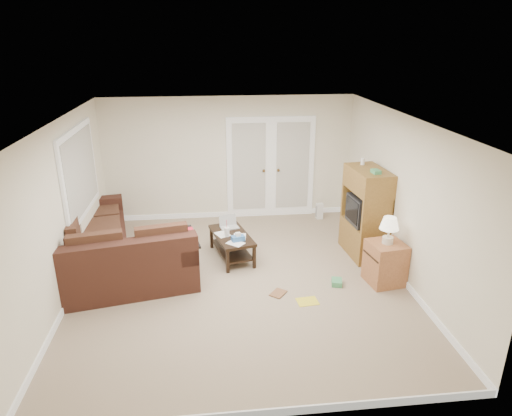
{
  "coord_description": "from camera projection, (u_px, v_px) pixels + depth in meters",
  "views": [
    {
      "loc": [
        -0.45,
        -6.24,
        3.58
      ],
      "look_at": [
        0.28,
        0.28,
        1.1
      ],
      "focal_mm": 32.0,
      "sensor_mm": 36.0,
      "label": 1
    }
  ],
  "objects": [
    {
      "name": "baseboards",
      "position": [
        240.0,
        278.0,
        7.1
      ],
      "size": [
        5.0,
        5.5,
        0.1
      ],
      "primitive_type": null,
      "color": "white",
      "rests_on": "floor"
    },
    {
      "name": "floor",
      "position": [
        240.0,
        281.0,
        7.11
      ],
      "size": [
        5.5,
        5.5,
        0.0
      ],
      "primitive_type": "plane",
      "color": "tan",
      "rests_on": "ground"
    },
    {
      "name": "floor_magazine",
      "position": [
        307.0,
        301.0,
        6.56
      ],
      "size": [
        0.32,
        0.26,
        0.01
      ],
      "primitive_type": "cube",
      "rotation": [
        0.0,
        0.0,
        0.1
      ],
      "color": "yellow",
      "rests_on": "floor"
    },
    {
      "name": "sectional_sofa",
      "position": [
        110.0,
        249.0,
        7.36
      ],
      "size": [
        2.51,
        3.09,
        0.92
      ],
      "rotation": [
        0.0,
        0.0,
        0.2
      ],
      "color": "#3D2017",
      "rests_on": "floor"
    },
    {
      "name": "wall_left",
      "position": [
        62.0,
        213.0,
        6.41
      ],
      "size": [
        0.02,
        5.5,
        2.5
      ],
      "primitive_type": "cube",
      "color": "white",
      "rests_on": "floor"
    },
    {
      "name": "floor_greenbox",
      "position": [
        337.0,
        282.0,
        6.99
      ],
      "size": [
        0.2,
        0.24,
        0.08
      ],
      "primitive_type": "cube",
      "rotation": [
        0.0,
        0.0,
        -0.23
      ],
      "color": "#44975F",
      "rests_on": "floor"
    },
    {
      "name": "floor_book",
      "position": [
        273.0,
        292.0,
        6.79
      ],
      "size": [
        0.3,
        0.31,
        0.02
      ],
      "primitive_type": "imported",
      "rotation": [
        0.0,
        0.0,
        -0.67
      ],
      "color": "brown",
      "rests_on": "floor"
    },
    {
      "name": "ceiling",
      "position": [
        238.0,
        120.0,
        6.23
      ],
      "size": [
        5.0,
        5.5,
        0.02
      ],
      "primitive_type": "cube",
      "color": "silver",
      "rests_on": "wall_back"
    },
    {
      "name": "window_left",
      "position": [
        80.0,
        172.0,
        7.24
      ],
      "size": [
        0.05,
        1.92,
        1.42
      ],
      "color": "white",
      "rests_on": "wall_left"
    },
    {
      "name": "wall_back",
      "position": [
        229.0,
        159.0,
        9.23
      ],
      "size": [
        5.0,
        0.02,
        2.5
      ],
      "primitive_type": "cube",
      "color": "white",
      "rests_on": "floor"
    },
    {
      "name": "coffee_table",
      "position": [
        232.0,
        244.0,
        7.8
      ],
      "size": [
        0.78,
        1.16,
        0.73
      ],
      "rotation": [
        0.0,
        0.0,
        0.25
      ],
      "color": "black",
      "rests_on": "floor"
    },
    {
      "name": "space_heater",
      "position": [
        320.0,
        211.0,
        9.49
      ],
      "size": [
        0.14,
        0.12,
        0.33
      ],
      "primitive_type": "cube",
      "rotation": [
        0.0,
        0.0,
        0.07
      ],
      "color": "white",
      "rests_on": "floor"
    },
    {
      "name": "side_cabinet",
      "position": [
        386.0,
        260.0,
        6.94
      ],
      "size": [
        0.58,
        0.58,
        1.08
      ],
      "rotation": [
        0.0,
        0.0,
        0.15
      ],
      "color": "#A6663D",
      "rests_on": "floor"
    },
    {
      "name": "french_doors",
      "position": [
        271.0,
        168.0,
        9.36
      ],
      "size": [
        1.8,
        0.05,
        2.13
      ],
      "color": "white",
      "rests_on": "floor"
    },
    {
      "name": "tv_armoire",
      "position": [
        365.0,
        212.0,
        7.74
      ],
      "size": [
        0.6,
        1.0,
        1.65
      ],
      "rotation": [
        0.0,
        0.0,
        0.08
      ],
      "color": "brown",
      "rests_on": "floor"
    },
    {
      "name": "wall_front",
      "position": [
        263.0,
        311.0,
        4.12
      ],
      "size": [
        5.0,
        0.02,
        2.5
      ],
      "primitive_type": "cube",
      "color": "white",
      "rests_on": "floor"
    },
    {
      "name": "wall_right",
      "position": [
        403.0,
        199.0,
        6.93
      ],
      "size": [
        0.02,
        5.5,
        2.5
      ],
      "primitive_type": "cube",
      "color": "white",
      "rests_on": "floor"
    }
  ]
}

